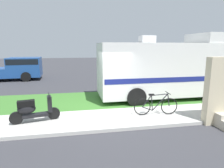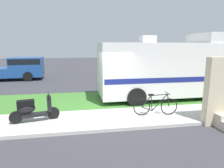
{
  "view_description": "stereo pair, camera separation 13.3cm",
  "coord_description": "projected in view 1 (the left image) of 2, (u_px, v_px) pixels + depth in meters",
  "views": [
    {
      "loc": [
        -1.09,
        -7.89,
        2.74
      ],
      "look_at": [
        0.43,
        0.3,
        1.1
      ],
      "focal_mm": 30.58,
      "sensor_mm": 36.0,
      "label": 1
    },
    {
      "loc": [
        -0.96,
        -7.91,
        2.74
      ],
      "look_at": [
        0.43,
        0.3,
        1.1
      ],
      "focal_mm": 30.58,
      "sensor_mm": 36.0,
      "label": 2
    }
  ],
  "objects": [
    {
      "name": "scooter",
      "position": [
        33.0,
        109.0,
        6.67
      ],
      "size": [
        1.66,
        0.62,
        0.97
      ],
      "color": "black",
      "rests_on": "ground"
    },
    {
      "name": "motorhome_rv",
      "position": [
        167.0,
        68.0,
        9.97
      ],
      "size": [
        6.94,
        2.53,
        3.41
      ],
      "color": "silver",
      "rests_on": "ground"
    },
    {
      "name": "ground_plane",
      "position": [
        104.0,
        110.0,
        8.33
      ],
      "size": [
        80.0,
        80.0,
        0.0
      ],
      "primitive_type": "plane",
      "color": "#38383D"
    },
    {
      "name": "bicycle",
      "position": [
        156.0,
        106.0,
        7.38
      ],
      "size": [
        1.73,
        0.52,
        0.88
      ],
      "color": "black",
      "rests_on": "ground"
    },
    {
      "name": "bottle_green",
      "position": [
        217.0,
        107.0,
        8.03
      ],
      "size": [
        0.07,
        0.07,
        0.23
      ],
      "color": "navy",
      "rests_on": "ground"
    },
    {
      "name": "pickup_truck_near",
      "position": [
        165.0,
        69.0,
        15.34
      ],
      "size": [
        5.5,
        2.33,
        1.84
      ],
      "color": "#B7B29E",
      "rests_on": "ground"
    },
    {
      "name": "sidewalk",
      "position": [
        108.0,
        119.0,
        7.16
      ],
      "size": [
        24.0,
        2.0,
        0.12
      ],
      "color": "beige",
      "rests_on": "ground"
    },
    {
      "name": "pickup_truck_far",
      "position": [
        13.0,
        68.0,
        15.69
      ],
      "size": [
        5.69,
        2.45,
        1.85
      ],
      "color": "#1E478C",
      "rests_on": "ground"
    },
    {
      "name": "grass_strip",
      "position": [
        100.0,
        100.0,
        9.77
      ],
      "size": [
        24.0,
        3.4,
        0.08
      ],
      "color": "#3D752D",
      "rests_on": "ground"
    }
  ]
}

